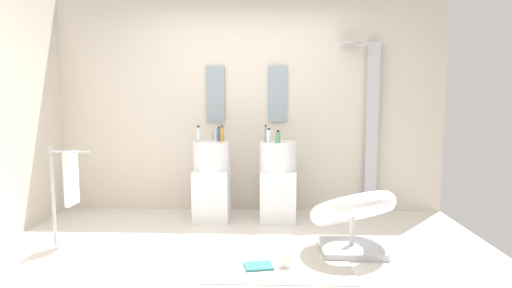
# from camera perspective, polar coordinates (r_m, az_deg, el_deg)

# --- Properties ---
(ground_plane) EXTENTS (4.80, 3.60, 0.04)m
(ground_plane) POSITION_cam_1_polar(r_m,az_deg,el_deg) (3.71, -2.70, -16.05)
(ground_plane) COLOR silver
(rear_partition) EXTENTS (4.80, 0.10, 2.60)m
(rear_partition) POSITION_cam_1_polar(r_m,az_deg,el_deg) (5.07, -1.30, 5.32)
(rear_partition) COLOR beige
(rear_partition) RESTS_ON ground_plane
(pedestal_sink_left) EXTENTS (0.41, 0.41, 1.01)m
(pedestal_sink_left) POSITION_cam_1_polar(r_m,az_deg,el_deg) (4.72, -6.19, -5.05)
(pedestal_sink_left) COLOR white
(pedestal_sink_left) RESTS_ON ground_plane
(pedestal_sink_right) EXTENTS (0.41, 0.41, 1.01)m
(pedestal_sink_right) POSITION_cam_1_polar(r_m,az_deg,el_deg) (4.68, 3.04, -5.13)
(pedestal_sink_right) COLOR white
(pedestal_sink_right) RESTS_ON ground_plane
(vanity_mirror_left) EXTENTS (0.22, 0.03, 0.67)m
(vanity_mirror_left) POSITION_cam_1_polar(r_m,az_deg,el_deg) (5.04, -5.67, 6.92)
(vanity_mirror_left) COLOR #8C9EA8
(vanity_mirror_right) EXTENTS (0.22, 0.03, 0.67)m
(vanity_mirror_right) POSITION_cam_1_polar(r_m,az_deg,el_deg) (5.00, 3.01, 6.95)
(vanity_mirror_right) COLOR #8C9EA8
(shower_column) EXTENTS (0.49, 0.24, 2.05)m
(shower_column) POSITION_cam_1_polar(r_m,az_deg,el_deg) (5.10, 15.67, 2.61)
(shower_column) COLOR #B7BABF
(shower_column) RESTS_ON ground_plane
(lounge_chair) EXTENTS (1.06, 1.06, 0.65)m
(lounge_chair) POSITION_cam_1_polar(r_m,az_deg,el_deg) (3.86, 13.28, -9.48)
(lounge_chair) COLOR #B7BABF
(lounge_chair) RESTS_ON ground_plane
(towel_rack) EXTENTS (0.37, 0.22, 0.95)m
(towel_rack) POSITION_cam_1_polar(r_m,az_deg,el_deg) (4.21, -24.69, -4.67)
(towel_rack) COLOR #B7BABF
(towel_rack) RESTS_ON ground_plane
(area_rug) EXTENTS (1.28, 0.81, 0.01)m
(area_rug) POSITION_cam_1_polar(r_m,az_deg,el_deg) (3.60, 2.47, -16.28)
(area_rug) COLOR beige
(area_rug) RESTS_ON ground_plane
(magazine_teal) EXTENTS (0.26, 0.22, 0.02)m
(magazine_teal) POSITION_cam_1_polar(r_m,az_deg,el_deg) (3.52, 0.35, -16.63)
(magazine_teal) COLOR teal
(magazine_teal) RESTS_ON area_rug
(coffee_mug) EXTENTS (0.09, 0.09, 0.10)m
(coffee_mug) POSITION_cam_1_polar(r_m,az_deg,el_deg) (3.52, 4.39, -15.91)
(coffee_mug) COLOR white
(coffee_mug) RESTS_ON area_rug
(soap_bottle_clear) EXTENTS (0.05, 0.05, 0.18)m
(soap_bottle_clear) POSITION_cam_1_polar(r_m,az_deg,el_deg) (4.61, -8.02, 1.33)
(soap_bottle_clear) COLOR silver
(soap_bottle_clear) RESTS_ON pedestal_sink_left
(soap_bottle_green) EXTENTS (0.06, 0.06, 0.14)m
(soap_bottle_green) POSITION_cam_1_polar(r_m,az_deg,el_deg) (4.47, 3.07, 0.96)
(soap_bottle_green) COLOR #59996B
(soap_bottle_green) RESTS_ON pedestal_sink_right
(soap_bottle_blue) EXTENTS (0.05, 0.05, 0.17)m
(soap_bottle_blue) POSITION_cam_1_polar(r_m,az_deg,el_deg) (4.71, -5.21, 1.36)
(soap_bottle_blue) COLOR #4C72B7
(soap_bottle_blue) RESTS_ON pedestal_sink_left
(soap_bottle_grey) EXTENTS (0.04, 0.04, 0.19)m
(soap_bottle_grey) POSITION_cam_1_polar(r_m,az_deg,el_deg) (4.59, 1.34, 1.42)
(soap_bottle_grey) COLOR #99999E
(soap_bottle_grey) RESTS_ON pedestal_sink_right
(soap_bottle_amber) EXTENTS (0.05, 0.05, 0.18)m
(soap_bottle_amber) POSITION_cam_1_polar(r_m,az_deg,el_deg) (4.66, -4.73, 1.42)
(soap_bottle_amber) COLOR #C68C38
(soap_bottle_amber) RESTS_ON pedestal_sink_left
(soap_bottle_white) EXTENTS (0.05, 0.05, 0.16)m
(soap_bottle_white) POSITION_cam_1_polar(r_m,az_deg,el_deg) (4.53, 1.80, 1.14)
(soap_bottle_white) COLOR white
(soap_bottle_white) RESTS_ON pedestal_sink_right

